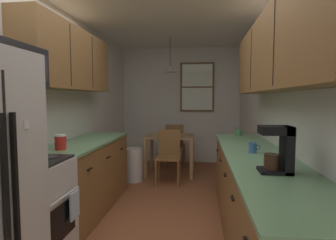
% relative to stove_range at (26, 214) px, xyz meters
% --- Properties ---
extents(ground_plane, '(12.00, 12.00, 0.00)m').
position_rel_stove_range_xyz_m(ground_plane, '(0.99, 1.47, -0.47)').
color(ground_plane, brown).
extents(wall_left, '(0.10, 9.00, 2.55)m').
position_rel_stove_range_xyz_m(wall_left, '(-0.36, 1.47, 0.80)').
color(wall_left, silver).
rests_on(wall_left, ground).
extents(wall_right, '(0.10, 9.00, 2.55)m').
position_rel_stove_range_xyz_m(wall_right, '(2.34, 1.47, 0.80)').
color(wall_right, silver).
rests_on(wall_right, ground).
extents(wall_back, '(4.40, 0.10, 2.55)m').
position_rel_stove_range_xyz_m(wall_back, '(0.99, 4.12, 0.80)').
color(wall_back, silver).
rests_on(wall_back, ground).
extents(ceiling_slab, '(4.40, 9.00, 0.08)m').
position_rel_stove_range_xyz_m(ceiling_slab, '(0.99, 1.47, 2.12)').
color(ceiling_slab, white).
extents(stove_range, '(0.66, 0.63, 1.10)m').
position_rel_stove_range_xyz_m(stove_range, '(0.00, 0.00, 0.00)').
color(stove_range, silver).
rests_on(stove_range, ground).
extents(microwave_over_range, '(0.39, 0.60, 0.35)m').
position_rel_stove_range_xyz_m(microwave_over_range, '(-0.11, 0.00, 1.22)').
color(microwave_over_range, black).
extents(counter_left, '(0.64, 1.78, 0.90)m').
position_rel_stove_range_xyz_m(counter_left, '(-0.01, 1.20, -0.02)').
color(counter_left, brown).
rests_on(counter_left, ground).
extents(upper_cabinets_left, '(0.33, 1.86, 0.73)m').
position_rel_stove_range_xyz_m(upper_cabinets_left, '(-0.15, 1.15, 1.43)').
color(upper_cabinets_left, brown).
extents(counter_right, '(0.64, 3.13, 0.90)m').
position_rel_stove_range_xyz_m(counter_right, '(1.99, 0.57, -0.02)').
color(counter_right, brown).
rests_on(counter_right, ground).
extents(upper_cabinets_right, '(0.33, 2.81, 0.69)m').
position_rel_stove_range_xyz_m(upper_cabinets_right, '(2.13, 0.52, 1.38)').
color(upper_cabinets_right, brown).
extents(dining_table, '(0.88, 0.71, 0.74)m').
position_rel_stove_range_xyz_m(dining_table, '(0.87, 3.04, 0.14)').
color(dining_table, '#A87F51').
rests_on(dining_table, ground).
extents(dining_chair_near, '(0.40, 0.40, 0.90)m').
position_rel_stove_range_xyz_m(dining_chair_near, '(0.91, 2.47, 0.03)').
color(dining_chair_near, brown).
rests_on(dining_chair_near, ground).
extents(dining_chair_far, '(0.40, 0.40, 0.90)m').
position_rel_stove_range_xyz_m(dining_chair_far, '(0.91, 3.60, 0.03)').
color(dining_chair_far, brown).
rests_on(dining_chair_far, ground).
extents(pendant_light, '(0.27, 0.27, 0.63)m').
position_rel_stove_range_xyz_m(pendant_light, '(0.87, 3.04, 1.50)').
color(pendant_light, black).
extents(back_window, '(0.74, 0.05, 1.08)m').
position_rel_stove_range_xyz_m(back_window, '(1.36, 4.05, 1.21)').
color(back_window, brown).
extents(trash_bin, '(0.32, 0.32, 0.57)m').
position_rel_stove_range_xyz_m(trash_bin, '(0.29, 2.52, -0.19)').
color(trash_bin, silver).
rests_on(trash_bin, ground).
extents(storage_canister, '(0.12, 0.12, 0.16)m').
position_rel_stove_range_xyz_m(storage_canister, '(-0.01, 0.61, 0.51)').
color(storage_canister, red).
rests_on(storage_canister, counter_left).
extents(dish_towel, '(0.02, 0.16, 0.24)m').
position_rel_stove_range_xyz_m(dish_towel, '(0.35, 0.16, 0.03)').
color(dish_towel, silver).
extents(coffee_maker, '(0.22, 0.18, 0.34)m').
position_rel_stove_range_xyz_m(coffee_maker, '(2.01, -0.05, 0.60)').
color(coffee_maker, black).
rests_on(coffee_maker, counter_right).
extents(mug_by_coffeemaker, '(0.11, 0.08, 0.10)m').
position_rel_stove_range_xyz_m(mug_by_coffeemaker, '(1.96, 0.68, 0.48)').
color(mug_by_coffeemaker, '#335999').
rests_on(mug_by_coffeemaker, counter_right).
extents(mug_spare, '(0.12, 0.09, 0.09)m').
position_rel_stove_range_xyz_m(mug_spare, '(1.99, 1.95, 0.47)').
color(mug_spare, '#3F7F4C').
rests_on(mug_spare, counter_right).
extents(table_serving_bowl, '(0.19, 0.19, 0.06)m').
position_rel_stove_range_xyz_m(table_serving_bowl, '(0.79, 2.98, 0.30)').
color(table_serving_bowl, '#4C7299').
rests_on(table_serving_bowl, dining_table).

